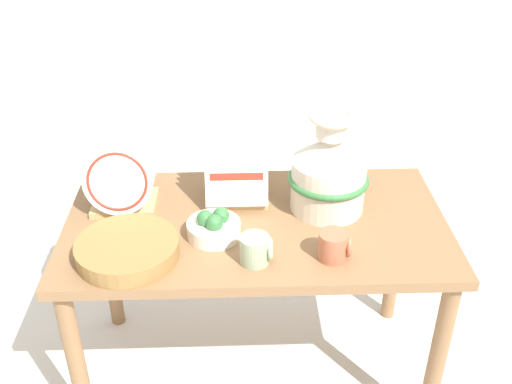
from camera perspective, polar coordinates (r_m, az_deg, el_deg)
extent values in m
plane|color=silver|center=(2.40, 0.00, -16.41)|extent=(14.00, 14.00, 0.00)
cube|color=olive|center=(1.96, 0.00, -3.18)|extent=(1.24, 0.66, 0.03)
cylinder|color=olive|center=(2.04, -16.61, -15.87)|extent=(0.06, 0.06, 0.65)
cylinder|color=olive|center=(2.07, 16.87, -15.03)|extent=(0.06, 0.06, 0.65)
cylinder|color=olive|center=(2.44, -13.83, -6.24)|extent=(0.06, 0.06, 0.65)
cylinder|color=olive|center=(2.47, 13.19, -5.69)|extent=(0.06, 0.06, 0.65)
cylinder|color=silver|center=(1.99, 6.86, 0.72)|extent=(0.24, 0.24, 0.18)
cone|color=silver|center=(1.92, 7.11, 4.11)|extent=(0.24, 0.24, 0.09)
cylinder|color=silver|center=(1.89, 7.26, 6.18)|extent=(0.10, 0.10, 0.07)
torus|color=silver|center=(1.88, 7.33, 7.12)|extent=(0.15, 0.15, 0.02)
torus|color=#38753D|center=(1.98, 6.90, 1.26)|extent=(0.27, 0.27, 0.02)
cube|color=tan|center=(2.07, -12.35, -1.01)|extent=(0.21, 0.16, 0.02)
cylinder|color=tan|center=(2.12, -14.17, 0.87)|extent=(0.01, 0.01, 0.06)
cylinder|color=tan|center=(2.09, -10.24, 0.96)|extent=(0.01, 0.01, 0.06)
cylinder|color=white|center=(1.95, -13.08, 0.96)|extent=(0.23, 0.06, 0.22)
torus|color=#B23323|center=(1.94, -13.09, 0.94)|extent=(0.19, 0.06, 0.19)
cylinder|color=white|center=(1.99, -12.86, 1.66)|extent=(0.23, 0.06, 0.22)
cylinder|color=white|center=(2.03, -12.65, 2.34)|extent=(0.23, 0.06, 0.22)
cylinder|color=white|center=(2.07, -12.44, 2.99)|extent=(0.23, 0.06, 0.22)
cube|color=tan|center=(2.07, -1.83, -0.29)|extent=(0.21, 0.16, 0.02)
cylinder|color=tan|center=(2.10, -3.87, 1.59)|extent=(0.01, 0.01, 0.06)
cylinder|color=tan|center=(2.10, 0.14, 1.67)|extent=(0.01, 0.01, 0.06)
cube|color=white|center=(1.94, -1.87, 1.49)|extent=(0.21, 0.06, 0.20)
cube|color=white|center=(1.98, -1.88, 2.01)|extent=(0.21, 0.06, 0.20)
cube|color=white|center=(2.01, -1.89, 2.52)|extent=(0.21, 0.06, 0.20)
cube|color=white|center=(2.04, -1.90, 3.01)|extent=(0.21, 0.06, 0.20)
cube|color=white|center=(2.07, -1.90, 3.49)|extent=(0.21, 0.06, 0.20)
cube|color=#B23323|center=(1.94, -1.87, 1.48)|extent=(0.17, 0.01, 0.02)
cylinder|color=olive|center=(1.83, -12.07, -5.91)|extent=(0.31, 0.31, 0.01)
cylinder|color=olive|center=(1.83, -12.10, -5.69)|extent=(0.31, 0.31, 0.01)
cylinder|color=olive|center=(1.82, -12.13, -5.46)|extent=(0.31, 0.31, 0.01)
cylinder|color=olive|center=(1.82, -12.16, -5.24)|extent=(0.31, 0.31, 0.01)
cylinder|color=olive|center=(1.81, -12.19, -5.01)|extent=(0.31, 0.31, 0.01)
cylinder|color=olive|center=(1.81, -12.23, -4.78)|extent=(0.31, 0.31, 0.01)
cylinder|color=#B76647|center=(1.78, 7.33, -5.10)|extent=(0.09, 0.09, 0.09)
torus|color=#B76647|center=(1.79, 8.74, -5.01)|extent=(0.02, 0.07, 0.07)
cylinder|color=#9EB28E|center=(1.75, -0.13, -5.50)|extent=(0.09, 0.09, 0.09)
torus|color=#9EB28E|center=(1.75, 1.32, -5.42)|extent=(0.02, 0.07, 0.07)
cylinder|color=white|center=(1.87, -4.04, -3.56)|extent=(0.17, 0.17, 0.05)
sphere|color=#38753D|center=(1.85, -4.86, -2.53)|extent=(0.05, 0.05, 0.05)
sphere|color=#38753D|center=(1.86, -3.35, -2.25)|extent=(0.05, 0.05, 0.05)
sphere|color=#38753D|center=(1.83, -3.97, -2.96)|extent=(0.05, 0.05, 0.05)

